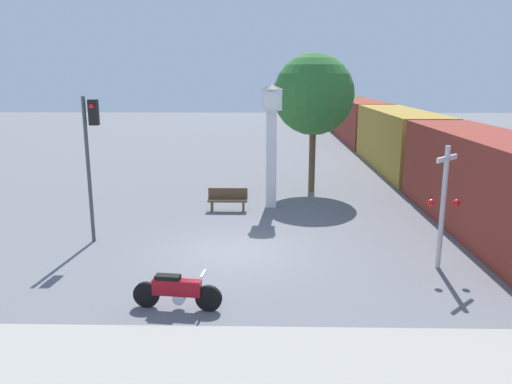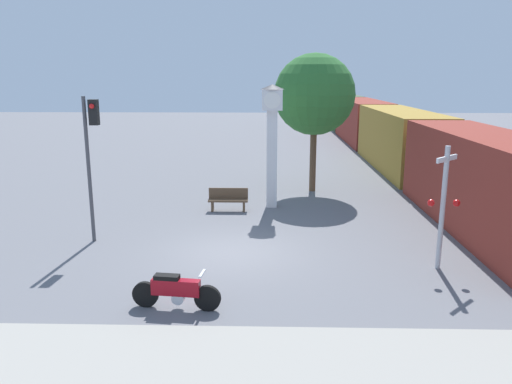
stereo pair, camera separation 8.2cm
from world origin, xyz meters
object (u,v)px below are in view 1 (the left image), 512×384
object	(u,v)px
street_tree	(314,95)
traffic_light	(91,144)
motorcycle	(177,291)
railroad_crossing_signal	(443,203)
freight_train	(376,129)
clock_tower	(271,128)
bench	(228,199)

from	to	relation	value
street_tree	traffic_light	bearing A→B (deg)	-135.38
motorcycle	railroad_crossing_signal	bearing A→B (deg)	27.77
motorcycle	street_tree	bearing A→B (deg)	77.69
freight_train	railroad_crossing_signal	distance (m)	22.25
motorcycle	railroad_crossing_signal	distance (m)	7.68
motorcycle	freight_train	bearing A→B (deg)	74.74
motorcycle	clock_tower	size ratio (longest dim) A/B	0.42
motorcycle	bench	size ratio (longest dim) A/B	1.34
motorcycle	street_tree	distance (m)	13.81
railroad_crossing_signal	bench	world-z (taller)	railroad_crossing_signal
clock_tower	bench	xyz separation A→B (m)	(-1.76, -0.69, -2.80)
motorcycle	freight_train	xyz separation A→B (m)	(9.87, 24.81, 1.25)
freight_train	bench	xyz separation A→B (m)	(-9.35, -16.00, -1.21)
clock_tower	traffic_light	world-z (taller)	clock_tower
railroad_crossing_signal	street_tree	world-z (taller)	street_tree
clock_tower	street_tree	world-z (taller)	street_tree
traffic_light	clock_tower	bearing A→B (deg)	38.72
railroad_crossing_signal	street_tree	distance (m)	10.47
freight_train	railroad_crossing_signal	xyz separation A→B (m)	(-2.85, -22.07, 0.23)
railroad_crossing_signal	street_tree	size ratio (longest dim) A/B	0.55
traffic_light	railroad_crossing_signal	world-z (taller)	traffic_light
traffic_light	freight_train	bearing A→B (deg)	56.17
street_tree	clock_tower	bearing A→B (deg)	-123.09
bench	freight_train	bearing A→B (deg)	59.70
clock_tower	street_tree	distance (m)	3.79
clock_tower	street_tree	xyz separation A→B (m)	(1.96, 3.00, 1.23)
street_tree	bench	distance (m)	6.61
railroad_crossing_signal	bench	bearing A→B (deg)	136.99
freight_train	bench	distance (m)	18.57
motorcycle	clock_tower	world-z (taller)	clock_tower
motorcycle	clock_tower	distance (m)	10.17
traffic_light	street_tree	distance (m)	10.96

